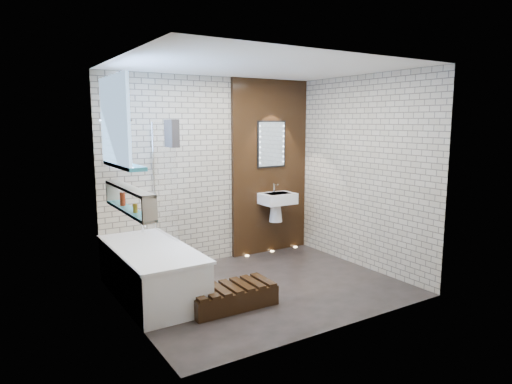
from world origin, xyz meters
TOP-DOWN VIEW (x-y plane):
  - ground at (0.00, 0.00)m, footprint 3.20×3.20m
  - room_shell at (0.00, 0.00)m, footprint 3.24×3.20m
  - walnut_panel at (0.95, 1.27)m, footprint 1.30×0.06m
  - clerestory_window at (-1.57, 0.35)m, footprint 0.18×1.00m
  - display_niche at (-1.53, 0.15)m, footprint 0.14×1.30m
  - bathtub at (-1.22, 0.45)m, footprint 0.79×1.74m
  - bath_screen at (-0.87, 0.89)m, footprint 0.01×0.78m
  - towel at (-0.87, 0.60)m, footprint 0.09×0.24m
  - shower_head at (-1.30, 0.95)m, footprint 0.18×0.18m
  - washbasin at (0.95, 1.07)m, footprint 0.50×0.36m
  - led_mirror at (0.95, 1.23)m, footprint 0.50×0.02m
  - walnut_step at (-0.60, -0.30)m, footprint 0.96×0.44m
  - niche_bottles at (-1.53, 0.25)m, footprint 0.06×0.49m
  - sill_vases at (-1.50, 0.50)m, footprint 0.18×0.18m
  - floor_uplights at (0.95, 1.20)m, footprint 0.96×0.06m

SIDE VIEW (x-z plane):
  - ground at x=0.00m, z-range 0.00..0.00m
  - floor_uplights at x=0.95m, z-range 0.00..0.01m
  - walnut_step at x=-0.60m, z-range 0.00..0.21m
  - bathtub at x=-1.22m, z-range -0.06..0.64m
  - washbasin at x=0.95m, z-range 0.50..1.08m
  - niche_bottles at x=-1.53m, z-range 1.09..1.23m
  - display_niche at x=-1.53m, z-range 1.07..1.33m
  - bath_screen at x=-0.87m, z-range 0.58..1.98m
  - walnut_panel at x=0.95m, z-range 0.00..2.60m
  - room_shell at x=0.00m, z-range 0.00..2.60m
  - sill_vases at x=-1.50m, z-range 1.55..1.73m
  - led_mirror at x=0.95m, z-range 1.30..2.00m
  - towel at x=-0.87m, z-range 1.69..2.01m
  - clerestory_window at x=-1.57m, z-range 1.43..2.37m
  - shower_head at x=-1.30m, z-range 1.99..2.01m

